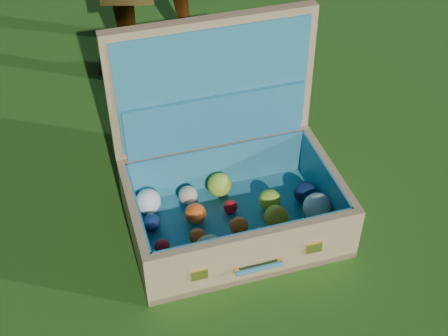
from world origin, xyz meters
TOP-DOWN VIEW (x-y plane):
  - ground at (0.00, 0.00)m, footprint 60.00×60.00m
  - suitcase at (0.13, -0.02)m, footprint 0.60×0.47m

SIDE VIEW (x-z plane):
  - ground at x=0.00m, z-range 0.00..0.00m
  - suitcase at x=0.13m, z-range -0.12..0.43m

